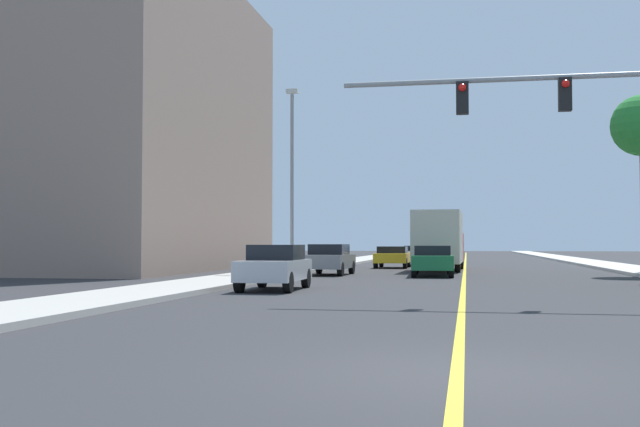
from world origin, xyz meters
TOP-DOWN VIEW (x-y plane):
  - ground at (0.00, 42.00)m, footprint 192.00×192.00m
  - sidewalk_left at (-8.91, 42.00)m, footprint 2.92×168.00m
  - sidewalk_right at (8.91, 42.00)m, footprint 2.92×168.00m
  - lane_marking_center at (0.00, 42.00)m, footprint 0.16×144.00m
  - building_left_near at (-20.41, 31.49)m, footprint 14.69×21.62m
  - street_lamp at (-7.95, 26.13)m, footprint 0.56×0.28m
  - car_silver at (-5.88, 14.75)m, footprint 1.78×3.91m
  - car_gray at (-6.20, 26.34)m, footprint 1.94×3.92m
  - car_yellow at (-4.26, 37.14)m, footprint 1.97×3.91m
  - car_green at (-1.40, 25.94)m, footprint 1.97×4.61m
  - car_white at (-3.81, 51.12)m, footprint 1.80×4.57m
  - delivery_truck at (-1.34, 32.67)m, footprint 2.58×8.23m

SIDE VIEW (x-z plane):
  - ground at x=0.00m, z-range 0.00..0.00m
  - lane_marking_center at x=0.00m, z-range 0.00..0.01m
  - sidewalk_left at x=-8.91m, z-range 0.00..0.15m
  - sidewalk_right at x=8.91m, z-range 0.00..0.15m
  - car_yellow at x=-4.26m, z-range 0.04..1.33m
  - car_white at x=-3.81m, z-range 0.05..1.34m
  - car_green at x=-1.40m, z-range 0.04..1.42m
  - car_silver at x=-5.88m, z-range 0.03..1.47m
  - car_gray at x=-6.20m, z-range 0.03..1.47m
  - delivery_truck at x=-1.34m, z-range 0.10..3.24m
  - street_lamp at x=-7.95m, z-range 0.58..9.21m
  - building_left_near at x=-20.41m, z-range 0.00..16.43m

